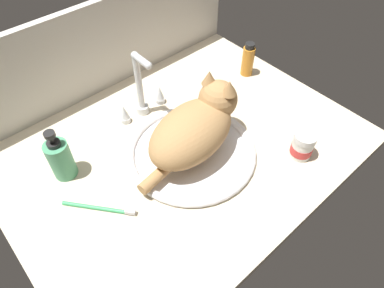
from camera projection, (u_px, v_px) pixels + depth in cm
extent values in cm
cube|color=beige|center=(184.00, 150.00, 101.91)|extent=(100.34, 75.47, 3.00)
cube|color=beige|center=(104.00, 51.00, 110.10)|extent=(100.34, 2.40, 32.51)
torus|color=white|center=(192.00, 151.00, 98.43)|extent=(36.85, 36.85, 2.16)
cylinder|color=white|center=(192.00, 153.00, 99.01)|extent=(33.62, 33.62, 0.60)
cylinder|color=silver|center=(143.00, 108.00, 109.90)|extent=(4.00, 4.00, 2.49)
cylinder|color=silver|center=(139.00, 82.00, 101.96)|extent=(2.00, 2.00, 18.67)
sphere|color=silver|center=(136.00, 55.00, 94.95)|extent=(2.20, 2.20, 2.20)
cylinder|color=silver|center=(142.00, 60.00, 93.40)|extent=(2.00, 6.29, 2.00)
sphere|color=silver|center=(149.00, 65.00, 91.84)|extent=(2.10, 2.10, 2.10)
cylinder|color=silver|center=(126.00, 119.00, 107.24)|extent=(3.20, 3.20, 1.60)
cone|color=silver|center=(124.00, 112.00, 104.85)|extent=(2.88, 2.88, 4.79)
cylinder|color=silver|center=(160.00, 100.00, 113.23)|extent=(3.20, 3.20, 1.60)
cone|color=silver|center=(160.00, 93.00, 110.83)|extent=(2.88, 2.88, 4.79)
ellipsoid|color=tan|center=(192.00, 132.00, 92.64)|extent=(30.21, 21.16, 13.28)
sphere|color=tan|center=(218.00, 99.00, 95.26)|extent=(10.95, 10.95, 10.95)
cone|color=tan|center=(209.00, 78.00, 92.23)|extent=(4.16, 4.16, 4.11)
cone|color=tan|center=(229.00, 88.00, 89.45)|extent=(4.16, 4.16, 4.11)
ellipsoid|color=silver|center=(226.00, 95.00, 98.17)|extent=(3.95, 5.05, 3.50)
ellipsoid|color=silver|center=(214.00, 115.00, 98.11)|extent=(9.16, 10.49, 7.31)
cylinder|color=tan|center=(155.00, 178.00, 88.90)|extent=(10.39, 4.69, 3.20)
cylinder|color=#4C9E70|center=(61.00, 160.00, 90.24)|extent=(6.18, 6.18, 11.55)
cylinder|color=black|center=(54.00, 144.00, 85.46)|extent=(3.40, 3.40, 1.20)
cylinder|color=black|center=(52.00, 139.00, 84.22)|extent=(1.24, 1.24, 2.13)
cylinder|color=black|center=(49.00, 134.00, 82.97)|extent=(2.78, 2.78, 1.20)
cylinder|color=#C67A23|center=(248.00, 61.00, 120.01)|extent=(4.20, 4.20, 10.42)
cylinder|color=black|center=(250.00, 46.00, 115.43)|extent=(3.15, 3.15, 1.80)
cylinder|color=white|center=(302.00, 147.00, 96.37)|extent=(5.95, 5.95, 6.57)
cylinder|color=#D13838|center=(301.00, 149.00, 96.77)|extent=(6.13, 6.13, 2.63)
cylinder|color=white|center=(306.00, 137.00, 93.22)|extent=(6.25, 6.25, 1.84)
cylinder|color=#3FB266|center=(94.00, 207.00, 86.84)|extent=(11.22, 13.47, 1.00)
cube|color=white|center=(130.00, 212.00, 85.36)|extent=(2.57, 2.77, 1.20)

